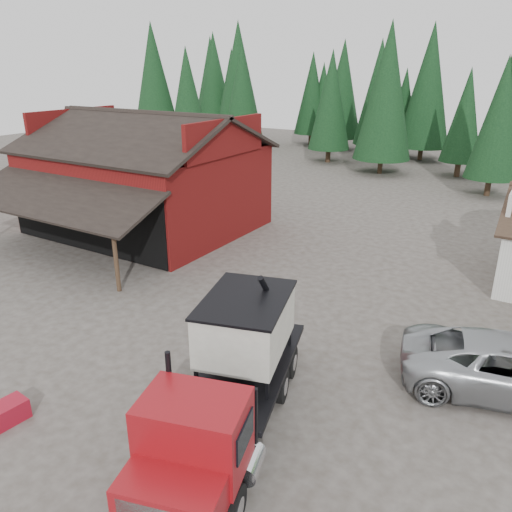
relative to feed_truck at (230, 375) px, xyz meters
The scene contains 9 objects.
ground 5.32m from the feed_truck, 143.38° to the left, with size 120.00×120.00×0.00m, color #474138.
red_barn 19.78m from the feed_truck, 139.36° to the left, with size 12.80×13.63×7.18m.
conifer_backdrop 45.19m from the feed_truck, 95.08° to the left, with size 76.00×16.00×16.00m, color black, non-canonical shape.
near_pine_a 40.69m from the feed_truck, 130.01° to the left, with size 4.40×4.40×11.40m.
near_pine_b 33.28m from the feed_truck, 86.53° to the left, with size 3.96×3.96×10.40m.
near_pine_d 38.23m from the feed_truck, 102.21° to the left, with size 5.28×5.28×13.40m.
feed_truck is the anchor object (origin of this frame).
silver_car 8.80m from the feed_truck, 43.06° to the left, with size 3.04×6.60×1.83m, color #ABAFB3.
equip_box 6.67m from the feed_truck, 152.15° to the right, with size 0.70×1.10×0.60m, color maroon.
Camera 1 is at (10.49, -12.28, 9.63)m, focal length 35.00 mm.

